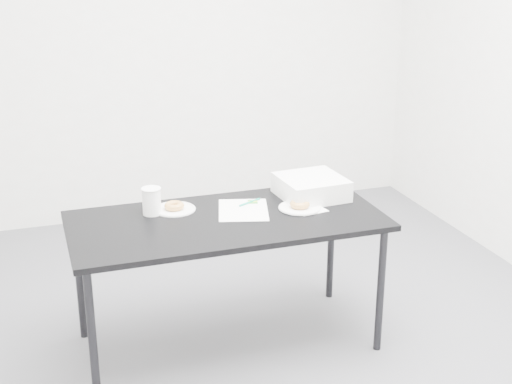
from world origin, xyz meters
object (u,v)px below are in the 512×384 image
object	(u,v)px
pen	(250,202)
plate_near	(300,208)
donut_far	(174,206)
coffee_cup	(152,201)
plate_far	(174,209)
donut_near	(300,204)
bakery_box	(311,187)
table	(227,228)
scorecard	(243,210)

from	to	relation	value
pen	plate_near	bearing A→B (deg)	-62.42
plate_near	donut_far	bearing A→B (deg)	163.16
plate_near	coffee_cup	xyz separation A→B (m)	(-0.72, 0.16, 0.06)
plate_near	plate_far	size ratio (longest dim) A/B	1.01
donut_near	coffee_cup	xyz separation A→B (m)	(-0.72, 0.16, 0.04)
plate_far	donut_far	xyz separation A→B (m)	(0.00, 0.00, 0.02)
plate_near	bakery_box	bearing A→B (deg)	50.66
table	plate_near	xyz separation A→B (m)	(0.39, 0.01, 0.06)
pen	bakery_box	distance (m)	0.34
table	donut_far	bearing A→B (deg)	138.67
donut_far	coffee_cup	bearing A→B (deg)	-169.82
table	bakery_box	size ratio (longest dim) A/B	4.72
pen	coffee_cup	size ratio (longest dim) A/B	1.05
bakery_box	coffee_cup	bearing A→B (deg)	175.15
donut_far	plate_near	bearing A→B (deg)	-16.84
pen	plate_far	distance (m)	0.39
plate_far	donut_near	bearing A→B (deg)	-16.84
donut_near	plate_near	bearing A→B (deg)	0.00
scorecard	pen	world-z (taller)	pen
plate_near	donut_near	bearing A→B (deg)	0.00
scorecard	bakery_box	xyz separation A→B (m)	(0.40, 0.08, 0.05)
pen	coffee_cup	bearing A→B (deg)	151.26
plate_far	donut_far	size ratio (longest dim) A/B	2.13
donut_near	plate_far	distance (m)	0.63
donut_near	bakery_box	world-z (taller)	bakery_box
scorecard	coffee_cup	bearing A→B (deg)	-176.08
scorecard	pen	bearing A→B (deg)	68.83
coffee_cup	donut_near	bearing A→B (deg)	-12.67
scorecard	plate_near	size ratio (longest dim) A/B	1.45
donut_far	bakery_box	xyz separation A→B (m)	(0.73, -0.03, 0.03)
plate_near	plate_far	bearing A→B (deg)	163.16
donut_far	bakery_box	distance (m)	0.73
table	plate_near	size ratio (longest dim) A/B	7.11
plate_near	bakery_box	xyz separation A→B (m)	(0.12, 0.15, 0.05)
scorecard	table	bearing A→B (deg)	-128.95
plate_near	donut_near	distance (m)	0.02
scorecard	plate_near	world-z (taller)	plate_near
coffee_cup	scorecard	bearing A→B (deg)	-11.55
pen	coffee_cup	xyz separation A→B (m)	(-0.50, 0.01, 0.06)
pen	donut_far	xyz separation A→B (m)	(-0.39, 0.03, 0.02)
plate_near	donut_far	xyz separation A→B (m)	(-0.61, 0.18, 0.02)
table	coffee_cup	size ratio (longest dim) A/B	11.15
table	plate_near	distance (m)	0.39
table	coffee_cup	world-z (taller)	coffee_cup
scorecard	coffee_cup	xyz separation A→B (m)	(-0.45, 0.09, 0.07)
scorecard	donut_far	size ratio (longest dim) A/B	3.11
scorecard	donut_near	world-z (taller)	donut_near
plate_far	coffee_cup	bearing A→B (deg)	-169.82
donut_near	coffee_cup	distance (m)	0.74
pen	bakery_box	world-z (taller)	bakery_box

